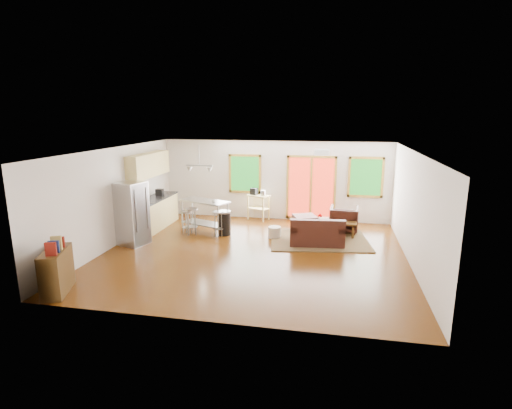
% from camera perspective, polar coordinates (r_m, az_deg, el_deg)
% --- Properties ---
extents(floor, '(7.50, 7.00, 0.02)m').
position_cam_1_polar(floor, '(10.20, -0.33, -7.01)').
color(floor, '#3B1C05').
rests_on(floor, ground).
extents(ceiling, '(7.50, 7.00, 0.02)m').
position_cam_1_polar(ceiling, '(9.63, -0.35, 7.81)').
color(ceiling, white).
rests_on(ceiling, ground).
extents(back_wall, '(7.50, 0.02, 2.60)m').
position_cam_1_polar(back_wall, '(13.23, 2.70, 3.46)').
color(back_wall, silver).
rests_on(back_wall, ground).
extents(left_wall, '(0.02, 7.00, 2.60)m').
position_cam_1_polar(left_wall, '(11.19, -19.57, 0.99)').
color(left_wall, silver).
rests_on(left_wall, ground).
extents(right_wall, '(0.02, 7.00, 2.60)m').
position_cam_1_polar(right_wall, '(9.82, 21.71, -0.76)').
color(right_wall, silver).
rests_on(right_wall, ground).
extents(front_wall, '(7.50, 0.02, 2.60)m').
position_cam_1_polar(front_wall, '(6.56, -6.50, -6.44)').
color(front_wall, silver).
rests_on(front_wall, ground).
extents(window_left, '(1.10, 0.05, 1.30)m').
position_cam_1_polar(window_left, '(13.33, -1.59, 4.42)').
color(window_left, '#145016').
rests_on(window_left, back_wall).
extents(french_doors, '(1.60, 0.05, 2.10)m').
position_cam_1_polar(french_doors, '(13.09, 7.86, 2.37)').
color(french_doors, '#A52413').
rests_on(french_doors, back_wall).
extents(window_right, '(1.10, 0.05, 1.30)m').
position_cam_1_polar(window_right, '(13.04, 15.40, 3.77)').
color(window_right, '#145016').
rests_on(window_right, back_wall).
extents(rug, '(2.92, 2.40, 0.03)m').
position_cam_1_polar(rug, '(11.33, 9.00, -4.99)').
color(rug, '#405A34').
rests_on(rug, floor).
extents(loveseat, '(1.51, 0.96, 0.76)m').
position_cam_1_polar(loveseat, '(10.88, 8.66, -4.15)').
color(loveseat, black).
rests_on(loveseat, floor).
extents(coffee_table, '(1.16, 0.76, 0.44)m').
position_cam_1_polar(coffee_table, '(11.78, 11.54, -2.55)').
color(coffee_table, '#3B260D').
rests_on(coffee_table, floor).
extents(armchair, '(0.86, 0.81, 0.84)m').
position_cam_1_polar(armchair, '(12.18, 12.45, -1.88)').
color(armchair, black).
rests_on(armchair, floor).
extents(ottoman, '(0.84, 0.84, 0.43)m').
position_cam_1_polar(ottoman, '(12.26, 6.95, -2.55)').
color(ottoman, black).
rests_on(ottoman, floor).
extents(pouf, '(0.45, 0.45, 0.32)m').
position_cam_1_polar(pouf, '(11.40, 2.67, -3.97)').
color(pouf, beige).
rests_on(pouf, floor).
extents(vase, '(0.17, 0.18, 0.29)m').
position_cam_1_polar(vase, '(11.47, 9.11, -2.22)').
color(vase, silver).
rests_on(vase, coffee_table).
extents(book, '(0.24, 0.06, 0.32)m').
position_cam_1_polar(book, '(11.60, 11.50, -1.87)').
color(book, maroon).
rests_on(book, coffee_table).
extents(cabinets, '(0.64, 2.24, 2.30)m').
position_cam_1_polar(cabinets, '(12.60, -14.48, 0.87)').
color(cabinets, '#D1BB6B').
rests_on(cabinets, floor).
extents(refrigerator, '(0.84, 0.82, 1.70)m').
position_cam_1_polar(refrigerator, '(11.17, -17.27, -1.23)').
color(refrigerator, '#B7BABC').
rests_on(refrigerator, floor).
extents(island, '(1.62, 1.11, 0.96)m').
position_cam_1_polar(island, '(11.94, -7.37, -0.81)').
color(island, '#B7BABC').
rests_on(island, floor).
extents(cup, '(0.14, 0.13, 0.11)m').
position_cam_1_polar(cup, '(11.59, -6.08, 0.58)').
color(cup, white).
rests_on(cup, island).
extents(bar_stool_a, '(0.39, 0.39, 0.70)m').
position_cam_1_polar(bar_stool_a, '(11.78, -9.88, -1.77)').
color(bar_stool_a, '#B7BABC').
rests_on(bar_stool_a, floor).
extents(bar_stool_b, '(0.49, 0.49, 0.78)m').
position_cam_1_polar(bar_stool_b, '(11.73, -9.20, -1.52)').
color(bar_stool_b, '#B7BABC').
rests_on(bar_stool_b, floor).
extents(bar_stool_c, '(0.44, 0.44, 0.73)m').
position_cam_1_polar(bar_stool_c, '(11.48, -5.44, -1.88)').
color(bar_stool_c, '#B7BABC').
rests_on(bar_stool_c, floor).
extents(trash_can, '(0.44, 0.44, 0.71)m').
position_cam_1_polar(trash_can, '(11.64, -4.56, -2.61)').
color(trash_can, black).
rests_on(trash_can, floor).
extents(kitchen_cart, '(0.81, 0.68, 1.06)m').
position_cam_1_polar(kitchen_cart, '(13.17, 0.28, 0.87)').
color(kitchen_cart, '#D1BB6B').
rests_on(kitchen_cart, floor).
extents(bookshelf, '(0.70, 1.05, 1.15)m').
position_cam_1_polar(bookshelf, '(8.84, -26.59, -8.43)').
color(bookshelf, '#3B260D').
rests_on(bookshelf, floor).
extents(ceiling_flush, '(0.35, 0.35, 0.12)m').
position_cam_1_polar(ceiling_flush, '(10.05, 9.40, 7.40)').
color(ceiling_flush, white).
rests_on(ceiling_flush, ceiling).
extents(pendant_light, '(0.80, 0.18, 0.79)m').
position_cam_1_polar(pendant_light, '(11.65, -8.08, 5.04)').
color(pendant_light, gray).
rests_on(pendant_light, ceiling).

